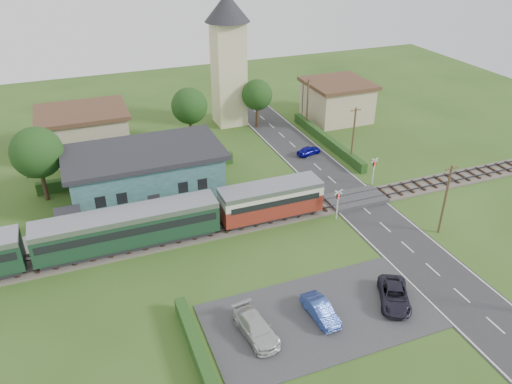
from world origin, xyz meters
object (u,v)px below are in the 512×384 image
object	(u,v)px
train	(90,235)
crossing_signal_near	(338,200)
house_west	(84,131)
car_park_dark	(394,295)
church_tower	(228,51)
car_on_road	(309,151)
pedestrian_near	(240,195)
car_park_silver	(256,328)
pedestrian_far	(76,229)
car_park_blue	(320,310)
crossing_signal_far	(374,167)
equipment_hut	(70,224)
house_east	(337,100)
station_building	(145,173)

from	to	relation	value
train	crossing_signal_near	distance (m)	22.93
house_west	car_park_dark	distance (m)	42.49
church_tower	crossing_signal_near	world-z (taller)	church_tower
car_on_road	pedestrian_near	bearing A→B (deg)	110.02
car_park_silver	pedestrian_far	bearing A→B (deg)	115.68
car_park_blue	crossing_signal_far	bearing A→B (deg)	44.06
equipment_hut	car_on_road	world-z (taller)	equipment_hut
pedestrian_near	house_west	bearing A→B (deg)	-67.74
crossing_signal_near	car_park_silver	size ratio (longest dim) A/B	0.69
house_east	car_park_blue	size ratio (longest dim) A/B	2.26
equipment_hut	train	distance (m)	3.60
crossing_signal_near	pedestrian_near	world-z (taller)	crossing_signal_near
station_building	car_park_dark	size ratio (longest dim) A/B	3.46
church_tower	house_east	bearing A→B (deg)	-14.93
car_park_dark	house_east	bearing A→B (deg)	94.67
crossing_signal_near	pedestrian_far	bearing A→B (deg)	167.98
car_park_silver	car_park_dark	world-z (taller)	car_park_silver
church_tower	car_on_road	bearing A→B (deg)	-68.35
station_building	house_east	xyz separation A→B (m)	(30.00, 13.01, 0.10)
station_building	train	xyz separation A→B (m)	(-6.40, -8.99, -0.52)
car_on_road	car_park_blue	distance (m)	28.73
crossing_signal_near	car_park_blue	distance (m)	14.19
train	car_park_silver	distance (m)	17.16
car_park_dark	house_west	bearing A→B (deg)	144.92
pedestrian_near	car_park_dark	bearing A→B (deg)	96.07
house_east	pedestrian_far	xyz separation A→B (m)	(-37.52, -19.31, -1.38)
station_building	house_east	distance (m)	32.70
house_west	car_on_road	world-z (taller)	house_west
crossing_signal_far	pedestrian_far	size ratio (longest dim) A/B	1.69
church_tower	car_park_silver	world-z (taller)	church_tower
car_park_blue	pedestrian_near	xyz separation A→B (m)	(0.01, 17.52, 0.47)
house_east	pedestrian_near	bearing A→B (deg)	-139.21
train	car_park_silver	size ratio (longest dim) A/B	9.15
crossing_signal_near	equipment_hut	bearing A→B (deg)	167.06
train	car_park_dark	distance (m)	25.59
church_tower	car_park_blue	distance (m)	41.71
car_park_silver	house_east	bearing A→B (deg)	46.13
equipment_hut	crossing_signal_near	distance (m)	25.04
equipment_hut	house_west	xyz separation A→B (m)	(3.00, 19.80, 1.04)
church_tower	pedestrian_far	bearing A→B (deg)	-134.02
crossing_signal_near	crossing_signal_far	world-z (taller)	same
crossing_signal_near	car_park_dark	xyz separation A→B (m)	(-1.90, -12.29, -1.42)
train	crossing_signal_far	xyz separation A→B (m)	(30.00, 2.39, -0.04)
house_west	crossing_signal_near	size ratio (longest dim) A/B	3.30
crossing_signal_near	car_park_blue	xyz separation A→B (m)	(-7.93, -11.68, -1.42)
pedestrian_far	car_on_road	bearing A→B (deg)	-73.41
house_west	crossing_signal_near	distance (m)	33.22
car_on_road	car_park_silver	xyz separation A→B (m)	(-17.20, -26.01, 0.17)
car_on_road	car_park_blue	bearing A→B (deg)	139.87
house_west	house_east	distance (m)	35.01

